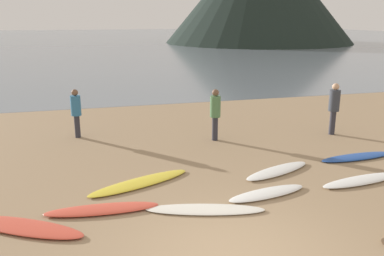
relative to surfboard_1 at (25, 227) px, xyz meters
name	(u,v)px	position (x,y,z in m)	size (l,w,h in m)	color
ground_plane	(142,120)	(3.35, 8.06, -0.14)	(120.00, 120.00, 0.20)	#997C5B
ocean_water	(94,40)	(3.35, 60.16, -0.04)	(140.00, 100.00, 0.01)	slate
surfboard_1	(25,227)	(0.00, 0.00, 0.00)	(2.46, 0.58, 0.09)	#D84C38
surfboard_2	(102,209)	(1.43, 0.36, 0.00)	(2.29, 0.51, 0.09)	#D84C38
surfboard_3	(140,183)	(2.36, 1.54, -0.01)	(2.63, 0.58, 0.07)	yellow
surfboard_4	(205,209)	(3.45, -0.16, -0.01)	(2.43, 0.52, 0.06)	silver
surfboard_5	(267,193)	(4.99, 0.21, 0.00)	(1.95, 0.49, 0.09)	white
surfboard_6	(277,171)	(5.82, 1.39, 0.00)	(2.10, 0.52, 0.09)	white
surfboard_7	(362,180)	(7.50, 0.31, 0.00)	(2.30, 0.49, 0.08)	white
surfboard_8	(357,157)	(8.45, 1.79, -0.01)	(2.32, 0.50, 0.08)	#1E479E
person_0	(334,105)	(9.12, 4.06, 0.96)	(0.35, 0.35, 1.71)	#2D2D38
person_1	(215,110)	(5.16, 4.44, 0.92)	(0.33, 0.33, 1.63)	#2D2D38
person_2	(76,109)	(0.96, 5.88, 0.89)	(0.32, 0.32, 1.58)	#2D2D38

